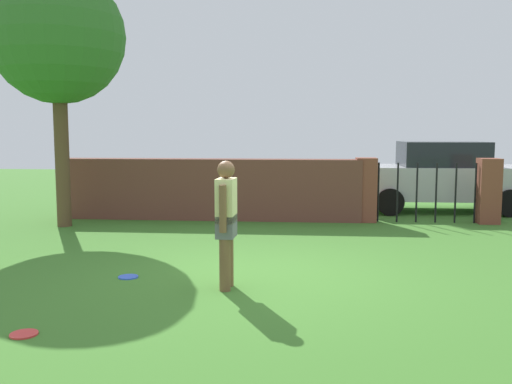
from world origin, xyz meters
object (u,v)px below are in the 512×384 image
(car, at_px, (441,176))
(frisbee_red, at_px, (24,334))
(person, at_px, (226,218))
(frisbee_blue, at_px, (128,277))
(tree, at_px, (58,38))

(car, bearing_deg, frisbee_red, 55.48)
(person, relative_size, frisbee_blue, 6.00)
(car, distance_m, frisbee_blue, 8.95)
(tree, bearing_deg, frisbee_blue, -55.94)
(frisbee_red, bearing_deg, person, 45.44)
(person, distance_m, frisbee_blue, 1.71)
(person, distance_m, frisbee_red, 2.65)
(frisbee_blue, bearing_deg, person, -15.42)
(frisbee_blue, xyz_separation_m, frisbee_red, (-0.34, -2.17, 0.00))
(person, height_order, car, car)
(tree, distance_m, frisbee_red, 7.51)
(car, bearing_deg, person, 58.54)
(tree, xyz_separation_m, frisbee_blue, (2.62, -3.87, -3.84))
(person, xyz_separation_m, frisbee_red, (-1.75, -1.78, -0.89))
(frisbee_red, bearing_deg, car, 55.79)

